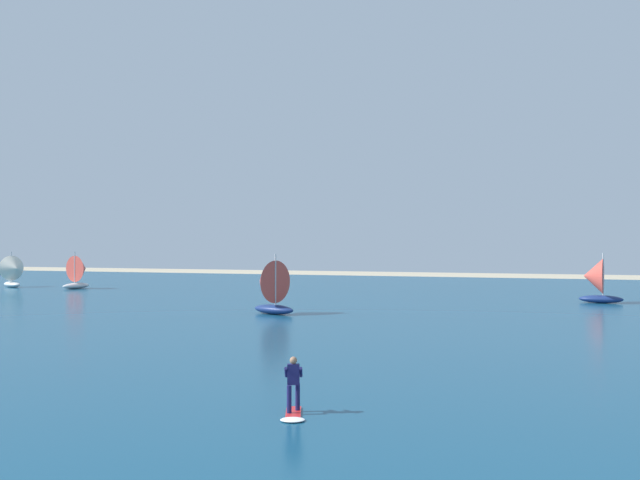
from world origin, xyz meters
TOP-DOWN VIEW (x-y plane):
  - ocean at (0.00, 50.76)m, footprint 160.00×90.00m
  - kitesurfer at (-0.24, 17.85)m, footprint 1.13×2.03m
  - sailboat_mid_right at (10.45, 60.15)m, footprint 3.45×2.96m
  - sailboat_leading at (-46.21, 62.16)m, footprint 3.31×2.94m
  - sailboat_trailing at (-11.29, 44.80)m, footprint 3.62×3.25m
  - sailboat_center_horizon at (-38.57, 62.58)m, footprint 2.93×3.34m

SIDE VIEW (x-z plane):
  - ocean at x=0.00m, z-range 0.00..0.10m
  - kitesurfer at x=-0.24m, z-range -0.13..1.54m
  - sailboat_leading at x=-46.21m, z-range -0.05..3.64m
  - sailboat_center_horizon at x=-38.57m, z-range -0.06..3.70m
  - sailboat_mid_right at x=10.45m, z-range -0.07..3.90m
  - sailboat_trailing at x=-11.29m, z-range -0.07..4.01m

